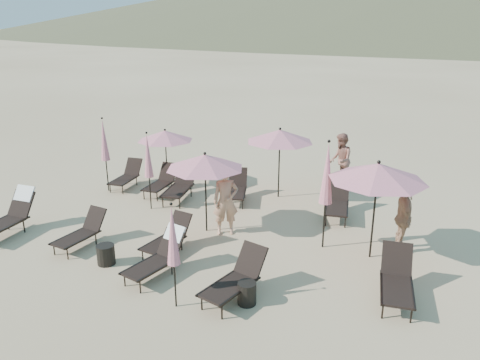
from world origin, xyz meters
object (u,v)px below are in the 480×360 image
at_px(beachgoer_c, 404,218).
at_px(lounger_4, 236,278).
at_px(lounger_8, 180,185).
at_px(umbrella_open_2, 165,136).
at_px(lounger_1, 82,232).
at_px(lounger_9, 237,188).
at_px(beachgoer_a, 226,201).
at_px(umbrella_closed_2, 104,140).
at_px(side_table_1, 247,293).
at_px(lounger_3, 168,237).
at_px(umbrella_open_1, 378,172).
at_px(umbrella_closed_0, 173,236).
at_px(beachgoer_b, 340,160).
at_px(umbrella_closed_3, 148,156).
at_px(side_table_0, 106,255).
at_px(lounger_7, 161,181).
at_px(lounger_6, 127,176).
at_px(umbrella_open_3, 280,136).
at_px(umbrella_open_0, 205,162).
at_px(lounger_0, 9,215).
at_px(umbrella_closed_1, 327,174).
at_px(lounger_2, 159,255).
at_px(lounger_10, 337,202).
at_px(lounger_5, 397,279).

bearing_deg(beachgoer_c, lounger_4, 124.17).
bearing_deg(lounger_8, umbrella_open_2, 128.80).
height_order(lounger_1, lounger_9, lounger_9).
height_order(umbrella_open_2, beachgoer_a, umbrella_open_2).
height_order(umbrella_closed_2, side_table_1, umbrella_closed_2).
relative_size(lounger_3, umbrella_open_1, 0.63).
distance_m(umbrella_closed_0, beachgoer_b, 8.89).
height_order(umbrella_closed_3, side_table_0, umbrella_closed_3).
bearing_deg(lounger_7, umbrella_open_2, 103.07).
xyz_separation_m(lounger_6, lounger_8, (2.33, -0.28, 0.07)).
bearing_deg(umbrella_closed_0, umbrella_open_3, 91.55).
bearing_deg(umbrella_open_0, umbrella_closed_0, -72.18).
height_order(lounger_0, beachgoer_c, beachgoer_c).
xyz_separation_m(umbrella_open_3, side_table_0, (-2.27, -5.99, -1.83)).
relative_size(lounger_3, lounger_4, 0.88).
distance_m(lounger_6, lounger_8, 2.35).
relative_size(lounger_4, lounger_8, 0.95).
distance_m(umbrella_closed_0, umbrella_closed_1, 4.38).
xyz_separation_m(lounger_8, lounger_9, (1.76, 0.61, -0.05)).
height_order(lounger_7, beachgoer_c, beachgoer_c).
relative_size(lounger_4, lounger_9, 1.04).
relative_size(lounger_7, lounger_8, 0.85).
bearing_deg(umbrella_closed_3, lounger_6, 144.05).
height_order(lounger_1, side_table_0, lounger_1).
distance_m(lounger_9, side_table_1, 5.94).
xyz_separation_m(umbrella_open_1, umbrella_closed_0, (-3.29, -3.76, -0.62)).
bearing_deg(lounger_0, beachgoer_c, 14.43).
height_order(lounger_4, umbrella_closed_3, umbrella_closed_3).
relative_size(lounger_8, umbrella_closed_0, 0.82).
distance_m(lounger_0, umbrella_closed_0, 6.17).
distance_m(lounger_0, umbrella_open_3, 8.22).
distance_m(lounger_1, lounger_7, 4.23).
bearing_deg(lounger_2, umbrella_closed_2, 151.04).
bearing_deg(lounger_3, lounger_8, 123.86).
distance_m(umbrella_closed_1, side_table_0, 5.69).
xyz_separation_m(lounger_0, beachgoer_a, (5.40, 2.37, 0.40)).
bearing_deg(lounger_8, umbrella_closed_3, -119.50).
bearing_deg(umbrella_open_1, beachgoer_c, 45.11).
height_order(lounger_3, lounger_7, lounger_7).
bearing_deg(lounger_10, lounger_8, 176.67).
distance_m(lounger_10, beachgoer_a, 3.53).
bearing_deg(umbrella_closed_0, umbrella_closed_1, 61.44).
bearing_deg(umbrella_open_0, lounger_5, -15.45).
height_order(lounger_4, umbrella_closed_2, umbrella_closed_2).
bearing_deg(lounger_3, umbrella_closed_3, 139.99).
relative_size(lounger_5, umbrella_open_2, 0.85).
distance_m(lounger_4, umbrella_closed_3, 5.77).
relative_size(lounger_1, beachgoer_a, 0.82).
bearing_deg(side_table_1, umbrella_open_1, 57.13).
bearing_deg(lounger_2, lounger_5, 24.27).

